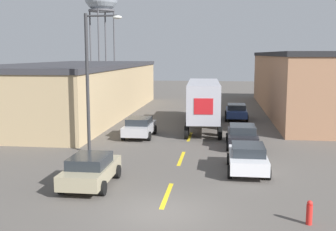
{
  "coord_description": "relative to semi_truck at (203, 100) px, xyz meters",
  "views": [
    {
      "loc": [
        2.25,
        -15.21,
        6.0
      ],
      "look_at": [
        -0.88,
        9.31,
        2.39
      ],
      "focal_mm": 45.0,
      "sensor_mm": 36.0,
      "label": 1
    }
  ],
  "objects": [
    {
      "name": "parked_car_right_far",
      "position": [
        2.86,
        4.44,
        -1.5
      ],
      "size": [
        2.06,
        4.18,
        1.44
      ],
      "color": "navy",
      "rests_on": "ground_plane"
    },
    {
      "name": "fire_hydrant",
      "position": [
        4.64,
        -19.86,
        -1.82
      ],
      "size": [
        0.22,
        0.22,
        0.89
      ],
      "color": "red",
      "rests_on": "ground_plane"
    },
    {
      "name": "parked_car_left_far",
      "position": [
        -4.42,
        -4.91,
        -1.5
      ],
      "size": [
        2.06,
        4.18,
        1.44
      ],
      "color": "#B2B2B7",
      "rests_on": "ground_plane"
    },
    {
      "name": "parked_car_right_near",
      "position": [
        2.86,
        -13.27,
        -1.5
      ],
      "size": [
        2.06,
        4.18,
        1.44
      ],
      "color": "silver",
      "rests_on": "ground_plane"
    },
    {
      "name": "warehouse_right",
      "position": [
        11.89,
        10.25,
        0.85
      ],
      "size": [
        12.01,
        30.08,
        6.21
      ],
      "color": "#9E7051",
      "rests_on": "ground_plane"
    },
    {
      "name": "parked_car_right_mid",
      "position": [
        2.86,
        -7.28,
        -1.5
      ],
      "size": [
        2.06,
        4.18,
        1.44
      ],
      "color": "black",
      "rests_on": "ground_plane"
    },
    {
      "name": "street_lamp",
      "position": [
        -6.31,
        -10.09,
        2.56
      ],
      "size": [
        2.28,
        0.32,
        8.38
      ],
      "color": "#2D2D30",
      "rests_on": "ground_plane"
    },
    {
      "name": "warehouse_left",
      "position": [
        -13.03,
        5.79,
        0.29
      ],
      "size": [
        11.18,
        29.97,
        5.09
      ],
      "color": "tan",
      "rests_on": "ground_plane"
    },
    {
      "name": "ground_plane",
      "position": [
        -0.78,
        -19.42,
        -2.26
      ],
      "size": [
        160.0,
        160.0,
        0.0
      ],
      "primitive_type": "plane",
      "color": "#56514C"
    },
    {
      "name": "parked_car_left_near",
      "position": [
        -4.42,
        -16.51,
        -1.5
      ],
      "size": [
        2.06,
        4.18,
        1.44
      ],
      "color": "tan",
      "rests_on": "ground_plane"
    },
    {
      "name": "road_centerline",
      "position": [
        -0.78,
        -10.91,
        -2.26
      ],
      "size": [
        0.2,
        16.37,
        0.01
      ],
      "color": "yellow",
      "rests_on": "ground_plane"
    },
    {
      "name": "semi_truck",
      "position": [
        0.0,
        0.0,
        0.0
      ],
      "size": [
        3.17,
        12.45,
        3.84
      ],
      "rotation": [
        0.0,
        0.0,
        0.04
      ],
      "color": "black",
      "rests_on": "ground_plane"
    }
  ]
}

